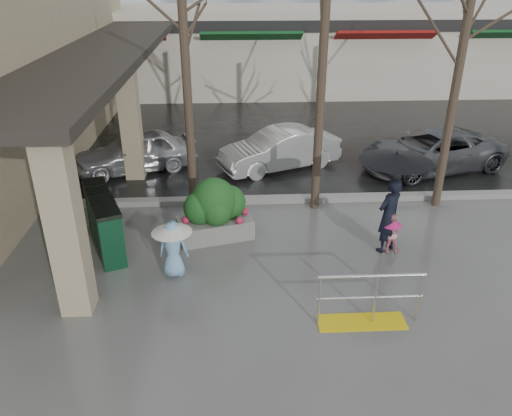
{
  "coord_description": "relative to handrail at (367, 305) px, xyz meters",
  "views": [
    {
      "loc": [
        -0.98,
        -8.31,
        5.82
      ],
      "look_at": [
        -0.5,
        0.97,
        1.3
      ],
      "focal_mm": 35.0,
      "sensor_mm": 36.0,
      "label": 1
    }
  ],
  "objects": [
    {
      "name": "ground",
      "position": [
        -1.36,
        1.2,
        -0.38
      ],
      "size": [
        120.0,
        120.0,
        0.0
      ],
      "primitive_type": "plane",
      "color": "#51514F",
      "rests_on": "ground"
    },
    {
      "name": "street_asphalt",
      "position": [
        -1.36,
        23.2,
        -0.37
      ],
      "size": [
        120.0,
        36.0,
        0.01
      ],
      "primitive_type": "cube",
      "color": "black",
      "rests_on": "ground"
    },
    {
      "name": "curb",
      "position": [
        -1.36,
        5.2,
        -0.3
      ],
      "size": [
        120.0,
        0.3,
        0.15
      ],
      "primitive_type": "cube",
      "color": "gray",
      "rests_on": "ground"
    },
    {
      "name": "canopy_slab",
      "position": [
        -6.16,
        9.2,
        3.25
      ],
      "size": [
        2.8,
        18.0,
        0.25
      ],
      "primitive_type": "cube",
      "color": "#2D2823",
      "rests_on": "pillar_front"
    },
    {
      "name": "pillar_front",
      "position": [
        -5.26,
        0.7,
        1.37
      ],
      "size": [
        0.55,
        0.55,
        3.5
      ],
      "primitive_type": "cube",
      "color": "tan",
      "rests_on": "ground"
    },
    {
      "name": "pillar_back",
      "position": [
        -5.26,
        7.2,
        1.37
      ],
      "size": [
        0.55,
        0.55,
        3.5
      ],
      "primitive_type": "cube",
      "color": "tan",
      "rests_on": "ground"
    },
    {
      "name": "storefront_row",
      "position": [
        0.64,
        19.17,
        1.64
      ],
      "size": [
        34.0,
        6.74,
        4.0
      ],
      "color": "beige",
      "rests_on": "ground"
    },
    {
      "name": "handrail",
      "position": [
        0.0,
        0.0,
        0.0
      ],
      "size": [
        1.9,
        0.5,
        1.03
      ],
      "color": "yellow",
      "rests_on": "ground"
    },
    {
      "name": "tree_west",
      "position": [
        -3.36,
        4.8,
        4.71
      ],
      "size": [
        3.2,
        3.2,
        6.8
      ],
      "color": "#382B21",
      "rests_on": "ground"
    },
    {
      "name": "tree_mideast",
      "position": [
        3.14,
        4.8,
        4.48
      ],
      "size": [
        3.2,
        3.2,
        6.5
      ],
      "color": "#382B21",
      "rests_on": "ground"
    },
    {
      "name": "woman",
      "position": [
        1.09,
        2.51,
        1.15
      ],
      "size": [
        1.55,
        1.55,
        2.37
      ],
      "rotation": [
        0.0,
        0.0,
        3.73
      ],
      "color": "black",
      "rests_on": "ground"
    },
    {
      "name": "child_pink",
      "position": [
        1.16,
        2.46,
        0.15
      ],
      "size": [
        0.5,
        0.47,
        0.94
      ],
      "rotation": [
        0.0,
        0.0,
        2.99
      ],
      "color": "pink",
      "rests_on": "ground"
    },
    {
      "name": "child_blue",
      "position": [
        -3.58,
        1.75,
        0.38
      ],
      "size": [
        0.83,
        0.83,
        1.23
      ],
      "rotation": [
        0.0,
        0.0,
        3.04
      ],
      "color": "#7CB1DD",
      "rests_on": "ground"
    },
    {
      "name": "planter",
      "position": [
        -2.76,
        3.33,
        0.34
      ],
      "size": [
        1.87,
        1.26,
        1.49
      ],
      "rotation": [
        0.0,
        0.0,
        0.26
      ],
      "color": "slate",
      "rests_on": "ground"
    },
    {
      "name": "news_boxes",
      "position": [
        -5.25,
        3.02,
        0.26
      ],
      "size": [
        1.33,
        2.31,
        1.28
      ],
      "rotation": [
        0.0,
        0.0,
        0.38
      ],
      "color": "#0D3B22",
      "rests_on": "ground"
    },
    {
      "name": "car_a",
      "position": [
        -5.32,
        7.76,
        0.25
      ],
      "size": [
        3.98,
        2.66,
        1.26
      ],
      "primitive_type": "imported",
      "rotation": [
        0.0,
        0.0,
        -1.22
      ],
      "color": "#B1B1B6",
      "rests_on": "ground"
    },
    {
      "name": "car_b",
      "position": [
        -0.83,
        7.72,
        0.25
      ],
      "size": [
        4.04,
        2.74,
        1.26
      ],
      "primitive_type": "imported",
      "rotation": [
        0.0,
        0.0,
        -1.16
      ],
      "color": "silver",
      "rests_on": "ground"
    },
    {
      "name": "car_c",
      "position": [
        3.9,
        7.37,
        0.25
      ],
      "size": [
        4.93,
        3.24,
        1.26
      ],
      "primitive_type": "imported",
      "rotation": [
        0.0,
        0.0,
        -1.3
      ],
      "color": "slate",
      "rests_on": "ground"
    }
  ]
}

